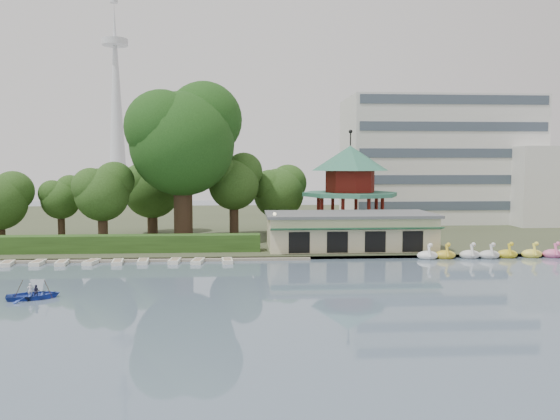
{
  "coord_description": "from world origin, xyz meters",
  "views": [
    {
      "loc": [
        -1.65,
        -37.8,
        9.65
      ],
      "look_at": [
        2.0,
        18.0,
        5.0
      ],
      "focal_mm": 35.0,
      "sensor_mm": 36.0,
      "label": 1
    }
  ],
  "objects": [
    {
      "name": "ground_plane",
      "position": [
        0.0,
        0.0,
        0.0
      ],
      "size": [
        220.0,
        220.0,
        0.0
      ],
      "primitive_type": "plane",
      "color": "slate",
      "rests_on": "ground"
    },
    {
      "name": "pavilion",
      "position": [
        12.0,
        32.0,
        7.48
      ],
      "size": [
        12.4,
        12.4,
        13.5
      ],
      "color": "beige",
      "rests_on": "shore"
    },
    {
      "name": "embankment",
      "position": [
        0.0,
        17.3,
        0.15
      ],
      "size": [
        220.0,
        0.6,
        0.3
      ],
      "primitive_type": "cube",
      "color": "gray",
      "rests_on": "ground"
    },
    {
      "name": "rowboat_with_passengers",
      "position": [
        -16.9,
        1.97,
        0.52
      ],
      "size": [
        5.86,
        4.91,
        2.01
      ],
      "color": "#2E4BB5",
      "rests_on": "ground"
    },
    {
      "name": "small_trees",
      "position": [
        -12.43,
        32.16,
        6.55
      ],
      "size": [
        40.26,
        16.97,
        10.83
      ],
      "color": "#3A281C",
      "rests_on": "shore"
    },
    {
      "name": "dock",
      "position": [
        -12.0,
        17.2,
        0.12
      ],
      "size": [
        34.0,
        1.6,
        0.24
      ],
      "primitive_type": "cube",
      "color": "gray",
      "rests_on": "ground"
    },
    {
      "name": "shore",
      "position": [
        0.0,
        52.0,
        0.2
      ],
      "size": [
        220.0,
        70.0,
        0.4
      ],
      "primitive_type": "cube",
      "color": "#424930",
      "rests_on": "ground"
    },
    {
      "name": "lamp_post",
      "position": [
        1.5,
        19.0,
        3.34
      ],
      "size": [
        0.36,
        0.36,
        4.28
      ],
      "color": "black",
      "rests_on": "shore"
    },
    {
      "name": "swan_boats",
      "position": [
        26.62,
        16.6,
        0.4
      ],
      "size": [
        19.48,
        2.12,
        1.92
      ],
      "color": "white",
      "rests_on": "ground"
    },
    {
      "name": "big_tree",
      "position": [
        -8.83,
        28.2,
        13.09
      ],
      "size": [
        13.6,
        12.67,
        19.37
      ],
      "color": "#3A281C",
      "rests_on": "shore"
    },
    {
      "name": "moored_rowboats",
      "position": [
        -15.3,
        15.77,
        0.18
      ],
      "size": [
        24.9,
        2.74,
        0.36
      ],
      "color": "white",
      "rests_on": "ground"
    },
    {
      "name": "office_building",
      "position": [
        32.67,
        49.0,
        9.73
      ],
      "size": [
        38.0,
        18.0,
        20.0
      ],
      "color": "silver",
      "rests_on": "shore"
    },
    {
      "name": "boathouse",
      "position": [
        10.0,
        21.97,
        2.37
      ],
      "size": [
        18.6,
        9.39,
        3.9
      ],
      "color": "beige",
      "rests_on": "shore"
    },
    {
      "name": "hedge",
      "position": [
        -15.0,
        20.5,
        1.3
      ],
      "size": [
        30.0,
        2.0,
        1.8
      ],
      "primitive_type": "cube",
      "color": "#2C501B",
      "rests_on": "shore"
    },
    {
      "name": "broadcast_tower",
      "position": [
        -42.0,
        140.0,
        33.98
      ],
      "size": [
        8.0,
        8.0,
        96.0
      ],
      "color": "silver",
      "rests_on": "ground"
    }
  ]
}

